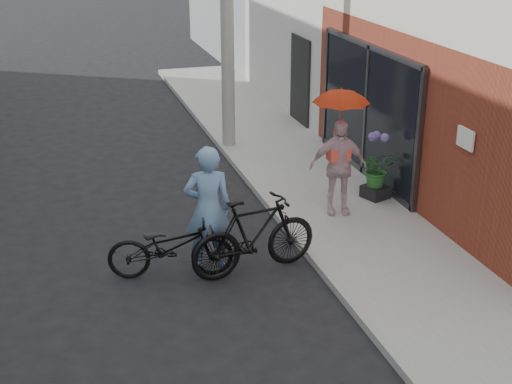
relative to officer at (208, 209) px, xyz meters
name	(u,v)px	position (x,y,z in m)	size (l,w,h in m)	color
ground	(262,286)	(0.59, -0.74, -0.94)	(80.00, 80.00, 0.00)	black
sidewalk	(344,211)	(2.69, 1.26, -0.88)	(2.20, 24.00, 0.12)	gray
curb	(280,218)	(1.53, 1.26, -0.88)	(0.12, 24.00, 0.12)	#9E9E99
officer	(208,209)	(0.00, 0.00, 0.00)	(0.69, 0.45, 1.89)	#688FBA
bike_left	(170,247)	(-0.58, -0.08, -0.47)	(0.62, 1.79, 0.94)	black
bike_right	(254,235)	(0.60, -0.31, -0.36)	(0.55, 1.94, 1.17)	black
kimono_woman	(338,167)	(2.48, 1.12, -0.01)	(0.96, 0.40, 1.64)	beige
parasol	(341,96)	(2.48, 1.12, 1.20)	(0.88, 0.88, 0.77)	red
planter	(375,192)	(3.41, 1.52, -0.72)	(0.41, 0.41, 0.21)	black
potted_plant	(377,169)	(3.41, 1.52, -0.28)	(0.59, 0.51, 0.65)	#29662A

